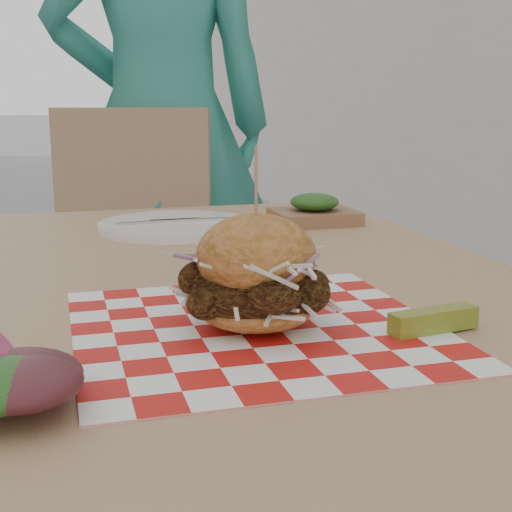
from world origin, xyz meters
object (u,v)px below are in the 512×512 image
object	(u,v)px
patio_chair	(151,262)
patio_table	(220,333)
sandwich	(256,279)
diner	(162,124)

from	to	relation	value
patio_chair	patio_table	bearing A→B (deg)	-73.23
patio_table	sandwich	world-z (taller)	sandwich
diner	patio_chair	distance (m)	0.43
diner	patio_chair	xyz separation A→B (m)	(-0.07, -0.24, -0.35)
diner	patio_table	bearing A→B (deg)	90.85
patio_table	patio_chair	xyz separation A→B (m)	(0.03, 0.96, -0.12)
patio_chair	sandwich	bearing A→B (deg)	-73.48
sandwich	patio_table	bearing A→B (deg)	86.77
patio_chair	sandwich	world-z (taller)	patio_chair
diner	sandwich	world-z (taller)	diner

